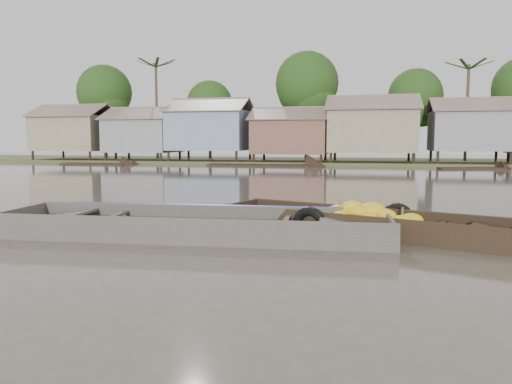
# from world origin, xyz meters

# --- Properties ---
(ground) EXTENTS (120.00, 120.00, 0.00)m
(ground) POSITION_xyz_m (0.00, 0.00, 0.00)
(ground) COLOR #4F473C
(ground) RESTS_ON ground
(riverbank) EXTENTS (120.00, 12.47, 10.22)m
(riverbank) POSITION_xyz_m (3.03, 31.86, 3.07)
(riverbank) COLOR #384723
(riverbank) RESTS_ON ground
(banana_boat) EXTENTS (6.53, 3.66, 0.87)m
(banana_boat) POSITION_xyz_m (2.07, 0.52, 0.21)
(banana_boat) COLOR black
(banana_boat) RESTS_ON ground
(viewer_boat) EXTENTS (8.03, 2.55, 0.64)m
(viewer_boat) POSITION_xyz_m (-1.21, -0.54, 0.07)
(viewer_boat) COLOR #413D37
(viewer_boat) RESTS_ON ground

